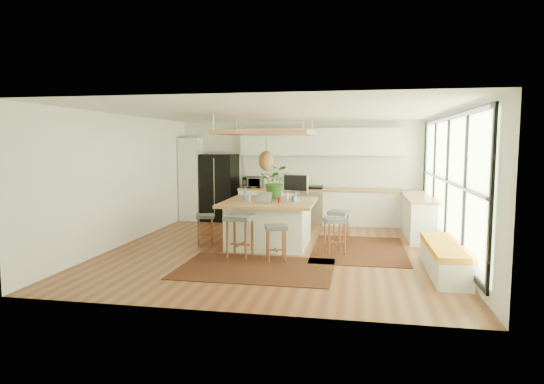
% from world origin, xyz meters
% --- Properties ---
extents(floor, '(7.00, 7.00, 0.00)m').
position_xyz_m(floor, '(0.00, 0.00, 0.00)').
color(floor, brown).
rests_on(floor, ground).
extents(ceiling, '(7.00, 7.00, 0.00)m').
position_xyz_m(ceiling, '(0.00, 0.00, 2.70)').
color(ceiling, white).
rests_on(ceiling, ground).
extents(wall_back, '(6.50, 0.00, 6.50)m').
position_xyz_m(wall_back, '(0.00, 3.50, 1.35)').
color(wall_back, white).
rests_on(wall_back, ground).
extents(wall_front, '(6.50, 0.00, 6.50)m').
position_xyz_m(wall_front, '(0.00, -3.50, 1.35)').
color(wall_front, white).
rests_on(wall_front, ground).
extents(wall_left, '(0.00, 7.00, 7.00)m').
position_xyz_m(wall_left, '(-3.25, 0.00, 1.35)').
color(wall_left, white).
rests_on(wall_left, ground).
extents(wall_right, '(0.00, 7.00, 7.00)m').
position_xyz_m(wall_right, '(3.25, 0.00, 1.35)').
color(wall_right, white).
rests_on(wall_right, ground).
extents(window_wall, '(0.10, 6.20, 2.60)m').
position_xyz_m(window_wall, '(3.22, 0.00, 1.40)').
color(window_wall, black).
rests_on(window_wall, wall_right).
extents(pantry, '(0.55, 0.60, 2.25)m').
position_xyz_m(pantry, '(-2.95, 3.18, 1.12)').
color(pantry, white).
rests_on(pantry, floor).
extents(back_counter_base, '(4.20, 0.60, 0.88)m').
position_xyz_m(back_counter_base, '(0.55, 3.18, 0.44)').
color(back_counter_base, white).
rests_on(back_counter_base, floor).
extents(back_counter_top, '(4.24, 0.64, 0.05)m').
position_xyz_m(back_counter_top, '(0.55, 3.18, 0.90)').
color(back_counter_top, '#AD663D').
rests_on(back_counter_top, back_counter_base).
extents(backsplash, '(4.20, 0.02, 0.80)m').
position_xyz_m(backsplash, '(0.55, 3.48, 1.35)').
color(backsplash, white).
rests_on(backsplash, wall_back).
extents(upper_cabinets, '(4.20, 0.34, 0.70)m').
position_xyz_m(upper_cabinets, '(0.55, 3.32, 2.15)').
color(upper_cabinets, white).
rests_on(upper_cabinets, wall_back).
extents(range, '(0.76, 0.62, 1.00)m').
position_xyz_m(range, '(0.30, 3.18, 0.50)').
color(range, '#A5A5AA').
rests_on(range, floor).
extents(right_counter_base, '(0.60, 2.50, 0.88)m').
position_xyz_m(right_counter_base, '(2.93, 2.00, 0.44)').
color(right_counter_base, white).
rests_on(right_counter_base, floor).
extents(right_counter_top, '(0.64, 2.54, 0.05)m').
position_xyz_m(right_counter_top, '(2.93, 2.00, 0.90)').
color(right_counter_top, '#AD663D').
rests_on(right_counter_top, right_counter_base).
extents(window_bench, '(0.52, 2.00, 0.50)m').
position_xyz_m(window_bench, '(2.95, -1.20, 0.25)').
color(window_bench, white).
rests_on(window_bench, floor).
extents(ceiling_panel, '(1.86, 1.86, 0.80)m').
position_xyz_m(ceiling_panel, '(-0.30, 0.40, 2.05)').
color(ceiling_panel, '#AD663D').
rests_on(ceiling_panel, ceiling).
extents(rug_near, '(2.60, 1.80, 0.01)m').
position_xyz_m(rug_near, '(-0.12, -1.46, 0.01)').
color(rug_near, black).
rests_on(rug_near, floor).
extents(rug_right, '(1.80, 2.60, 0.01)m').
position_xyz_m(rug_right, '(1.60, 0.30, 0.01)').
color(rug_right, black).
rests_on(rug_right, floor).
extents(fridge, '(0.97, 0.80, 1.82)m').
position_xyz_m(fridge, '(-2.16, 3.21, 0.93)').
color(fridge, black).
rests_on(fridge, floor).
extents(island, '(1.85, 1.85, 0.93)m').
position_xyz_m(island, '(-0.23, 0.38, 0.47)').
color(island, '#AD663D').
rests_on(island, floor).
extents(stool_near_left, '(0.52, 0.52, 0.79)m').
position_xyz_m(stool_near_left, '(-0.57, -0.74, 0.35)').
color(stool_near_left, '#4A4E52').
rests_on(stool_near_left, floor).
extents(stool_near_right, '(0.48, 0.48, 0.65)m').
position_xyz_m(stool_near_right, '(0.13, -0.88, 0.35)').
color(stool_near_right, '#4A4E52').
rests_on(stool_near_right, floor).
extents(stool_right_front, '(0.52, 0.52, 0.69)m').
position_xyz_m(stool_right_front, '(1.13, -0.10, 0.35)').
color(stool_right_front, '#4A4E52').
rests_on(stool_right_front, floor).
extents(stool_right_back, '(0.50, 0.50, 0.68)m').
position_xyz_m(stool_right_back, '(1.17, 0.93, 0.35)').
color(stool_right_back, '#4A4E52').
rests_on(stool_right_back, floor).
extents(stool_left_side, '(0.47, 0.47, 0.63)m').
position_xyz_m(stool_left_side, '(-1.58, 0.25, 0.35)').
color(stool_left_side, '#4A4E52').
rests_on(stool_left_side, floor).
extents(laptop, '(0.39, 0.41, 0.24)m').
position_xyz_m(laptop, '(-0.30, -0.04, 1.05)').
color(laptop, '#A5A5AA').
rests_on(laptop, island).
extents(monitor, '(0.63, 0.41, 0.55)m').
position_xyz_m(monitor, '(0.28, 0.62, 1.19)').
color(monitor, '#A5A5AA').
rests_on(monitor, island).
extents(microwave, '(0.54, 0.32, 0.36)m').
position_xyz_m(microwave, '(-1.21, 3.16, 1.10)').
color(microwave, '#A5A5AA').
rests_on(microwave, back_counter_top).
extents(island_plant, '(0.65, 0.72, 0.55)m').
position_xyz_m(island_plant, '(-0.20, 0.96, 1.20)').
color(island_plant, '#1E4C19').
rests_on(island_plant, island).
extents(island_bowl, '(0.25, 0.25, 0.05)m').
position_xyz_m(island_bowl, '(-0.75, 0.88, 0.96)').
color(island_bowl, beige).
rests_on(island_bowl, island).
extents(island_bottle_0, '(0.07, 0.07, 0.19)m').
position_xyz_m(island_bottle_0, '(-0.78, 0.48, 1.03)').
color(island_bottle_0, blue).
rests_on(island_bottle_0, island).
extents(island_bottle_1, '(0.07, 0.07, 0.19)m').
position_xyz_m(island_bottle_1, '(-0.63, 0.23, 1.03)').
color(island_bottle_1, silver).
rests_on(island_bottle_1, island).
extents(island_bottle_2, '(0.07, 0.07, 0.19)m').
position_xyz_m(island_bottle_2, '(0.02, 0.08, 1.03)').
color(island_bottle_2, maroon).
rests_on(island_bottle_2, island).
extents(island_bottle_3, '(0.07, 0.07, 0.19)m').
position_xyz_m(island_bottle_3, '(0.12, 0.43, 1.03)').
color(island_bottle_3, beige).
rests_on(island_bottle_3, island).
extents(island_bottle_4, '(0.07, 0.07, 0.19)m').
position_xyz_m(island_bottle_4, '(-0.43, 0.63, 1.03)').
color(island_bottle_4, '#528952').
rests_on(island_bottle_4, island).
extents(island_bottle_5, '(0.07, 0.07, 0.19)m').
position_xyz_m(island_bottle_5, '(0.27, 0.28, 1.03)').
color(island_bottle_5, blue).
rests_on(island_bottle_5, island).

